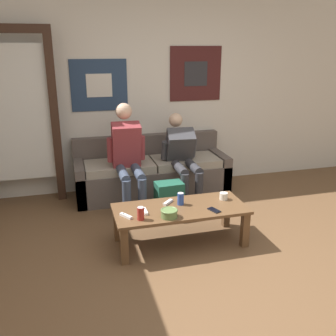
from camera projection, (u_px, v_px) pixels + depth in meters
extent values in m
plane|color=brown|center=(227.00, 284.00, 3.17)|extent=(18.00, 18.00, 0.00)
cube|color=silver|center=(156.00, 95.00, 5.08)|extent=(10.00, 0.05, 2.55)
cube|color=navy|center=(99.00, 85.00, 4.81)|extent=(0.73, 0.01, 0.66)
cube|color=silver|center=(99.00, 85.00, 4.80)|extent=(0.33, 0.01, 0.29)
cube|color=#471E1E|center=(196.00, 74.00, 5.10)|extent=(0.73, 0.01, 0.73)
cube|color=#2D2D33|center=(196.00, 74.00, 5.09)|extent=(0.33, 0.01, 0.33)
cube|color=#382319|center=(55.00, 121.00, 4.62)|extent=(0.10, 0.10, 2.05)
cube|color=#382319|center=(4.00, 28.00, 4.17)|extent=(1.00, 0.10, 0.10)
cube|color=silver|center=(16.00, 115.00, 4.49)|extent=(0.82, 0.02, 1.64)
cube|color=#564C47|center=(147.00, 161.00, 5.24)|extent=(2.02, 0.13, 0.75)
cube|color=#564C47|center=(153.00, 181.00, 4.98)|extent=(2.02, 0.57, 0.39)
cube|color=#564C47|center=(80.00, 184.00, 4.72)|extent=(0.12, 0.57, 0.51)
cube|color=#564C47|center=(220.00, 171.00, 5.20)|extent=(0.12, 0.57, 0.51)
cube|color=gray|center=(119.00, 167.00, 4.79)|extent=(0.87, 0.53, 0.10)
cube|color=gray|center=(185.00, 161.00, 5.01)|extent=(0.87, 0.53, 0.10)
cube|color=brown|center=(180.00, 209.00, 3.71)|extent=(1.32, 0.57, 0.03)
cube|color=brown|center=(117.00, 224.00, 3.83)|extent=(0.07, 0.07, 0.36)
cube|color=brown|center=(226.00, 211.00, 4.13)|extent=(0.07, 0.07, 0.36)
cube|color=brown|center=(124.00, 246.00, 3.41)|extent=(0.07, 0.07, 0.36)
cube|color=brown|center=(245.00, 230.00, 3.71)|extent=(0.07, 0.07, 0.36)
cylinder|color=#384256|center=(123.00, 174.00, 4.36)|extent=(0.11, 0.44, 0.11)
cylinder|color=#384256|center=(127.00, 200.00, 4.23)|extent=(0.10, 0.10, 0.46)
cube|color=#232328|center=(129.00, 221.00, 4.24)|extent=(0.11, 0.25, 0.05)
cylinder|color=#384256|center=(138.00, 173.00, 4.41)|extent=(0.11, 0.44, 0.11)
cylinder|color=#384256|center=(142.00, 198.00, 4.28)|extent=(0.10, 0.10, 0.46)
cube|color=#232328|center=(144.00, 219.00, 4.29)|extent=(0.11, 0.25, 0.05)
cube|color=maroon|center=(126.00, 145.00, 4.56)|extent=(0.35, 0.34, 0.58)
sphere|color=beige|center=(124.00, 111.00, 4.51)|extent=(0.20, 0.20, 0.20)
cylinder|color=maroon|center=(110.00, 150.00, 4.53)|extent=(0.08, 0.11, 0.31)
cylinder|color=maroon|center=(142.00, 148.00, 4.62)|extent=(0.08, 0.11, 0.31)
cylinder|color=#2D2D33|center=(180.00, 169.00, 4.56)|extent=(0.11, 0.40, 0.11)
cylinder|color=#2D2D33|center=(185.00, 192.00, 4.45)|extent=(0.10, 0.10, 0.46)
cube|color=#232328|center=(186.00, 212.00, 4.45)|extent=(0.11, 0.25, 0.05)
cylinder|color=#2D2D33|center=(194.00, 167.00, 4.60)|extent=(0.11, 0.40, 0.11)
cylinder|color=#2D2D33|center=(199.00, 191.00, 4.49)|extent=(0.10, 0.10, 0.46)
cube|color=#232328|center=(200.00, 211.00, 4.50)|extent=(0.11, 0.25, 0.05)
cube|color=#3F3F44|center=(180.00, 146.00, 4.81)|extent=(0.38, 0.45, 0.50)
sphere|color=beige|center=(176.00, 120.00, 4.88)|extent=(0.18, 0.18, 0.18)
cylinder|color=#3F3F44|center=(164.00, 150.00, 4.80)|extent=(0.08, 0.14, 0.26)
cylinder|color=#3F3F44|center=(193.00, 148.00, 4.90)|extent=(0.08, 0.14, 0.26)
cube|color=#1E5642|center=(169.00, 199.00, 4.38)|extent=(0.33, 0.24, 0.41)
cube|color=#1E5642|center=(172.00, 210.00, 4.32)|extent=(0.22, 0.09, 0.19)
cylinder|color=#607F47|center=(169.00, 214.00, 3.48)|extent=(0.15, 0.15, 0.07)
torus|color=#607F47|center=(169.00, 210.00, 3.47)|extent=(0.16, 0.16, 0.02)
cylinder|color=silver|center=(224.00, 196.00, 3.88)|extent=(0.08, 0.08, 0.07)
cylinder|color=black|center=(224.00, 192.00, 3.87)|extent=(0.00, 0.00, 0.01)
cylinder|color=#28479E|center=(181.00, 199.00, 3.75)|extent=(0.07, 0.07, 0.12)
cylinder|color=silver|center=(181.00, 193.00, 3.74)|extent=(0.06, 0.06, 0.00)
cylinder|color=maroon|center=(141.00, 214.00, 3.43)|extent=(0.07, 0.07, 0.12)
cylinder|color=silver|center=(141.00, 207.00, 3.41)|extent=(0.06, 0.06, 0.00)
cube|color=white|center=(126.00, 216.00, 3.49)|extent=(0.11, 0.14, 0.02)
cylinder|color=#333842|center=(124.00, 214.00, 3.51)|extent=(0.01, 0.01, 0.00)
cube|color=white|center=(168.00, 202.00, 3.79)|extent=(0.13, 0.12, 0.02)
cylinder|color=#333842|center=(170.00, 200.00, 3.82)|extent=(0.01, 0.01, 0.00)
cube|color=white|center=(145.00, 211.00, 3.59)|extent=(0.03, 0.14, 0.02)
cylinder|color=#333842|center=(144.00, 209.00, 3.62)|extent=(0.01, 0.01, 0.00)
cube|color=black|center=(214.00, 210.00, 3.63)|extent=(0.11, 0.15, 0.01)
cube|color=black|center=(214.00, 210.00, 3.63)|extent=(0.10, 0.14, 0.00)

